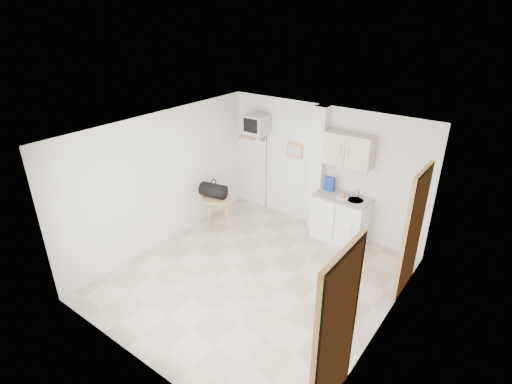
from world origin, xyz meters
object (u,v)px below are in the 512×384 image
Objects in this scene: crt_television at (257,125)px; duffel_bag at (213,190)px; round_table at (217,201)px; water_bottle at (350,305)px.

crt_television is 1.60m from duffel_bag.
duffel_bag reaches higher than round_table.
crt_television is 5.81× the size of water_bottle.
duffel_bag is (-0.05, -0.02, 0.24)m from round_table.
crt_television is 3.23× the size of round_table.
duffel_bag is at bearing -156.75° from round_table.
round_table is 0.25m from duffel_bag.
water_bottle is at bearing -13.39° from round_table.
water_bottle is at bearing -31.22° from crt_television.
round_table is 3.41m from water_bottle.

